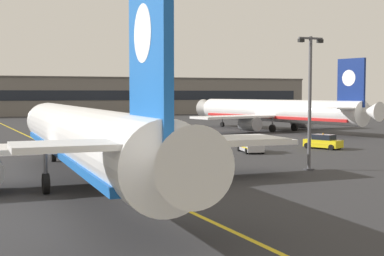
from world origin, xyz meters
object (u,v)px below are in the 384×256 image
(airliner_background, at_px, (276,112))
(safety_cone_by_nose_gear, at_px, (72,157))
(service_car_third, at_px, (323,142))
(airliner_foreground, at_px, (82,137))
(apron_lamp_post, at_px, (310,100))
(service_car_second, at_px, (250,145))

(airliner_background, xyz_separation_m, safety_cone_by_nose_gear, (-37.82, -28.27, -3.02))
(airliner_background, relative_size, service_car_third, 8.69)
(airliner_foreground, bearing_deg, apron_lamp_post, 4.87)
(airliner_foreground, distance_m, apron_lamp_post, 19.16)
(apron_lamp_post, bearing_deg, airliner_foreground, -175.13)
(service_car_second, xyz_separation_m, service_car_third, (9.53, 0.57, 0.00))
(apron_lamp_post, distance_m, service_car_second, 14.65)
(airliner_background, relative_size, apron_lamp_post, 3.62)
(airliner_foreground, bearing_deg, service_car_second, 36.81)
(apron_lamp_post, bearing_deg, service_car_second, 83.76)
(service_car_third, bearing_deg, apron_lamp_post, -127.72)
(apron_lamp_post, xyz_separation_m, service_car_second, (1.50, 13.68, -5.00))
(service_car_third, relative_size, safety_cone_by_nose_gear, 8.30)
(airliner_foreground, height_order, service_car_third, airliner_foreground)
(apron_lamp_post, xyz_separation_m, safety_cone_by_nose_gear, (-17.39, 13.63, -5.51))
(airliner_foreground, xyz_separation_m, service_car_third, (29.96, 15.87, -2.60))
(service_car_third, distance_m, safety_cone_by_nose_gear, 28.43)
(apron_lamp_post, bearing_deg, service_car_third, 52.28)
(airliner_foreground, distance_m, service_car_third, 34.01)
(service_car_second, distance_m, safety_cone_by_nose_gear, 18.89)
(service_car_second, bearing_deg, airliner_foreground, -143.19)
(airliner_foreground, relative_size, airliner_background, 1.04)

